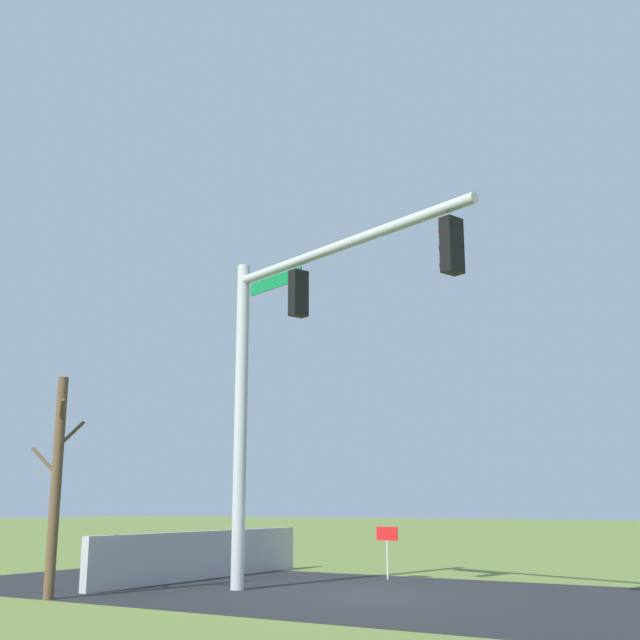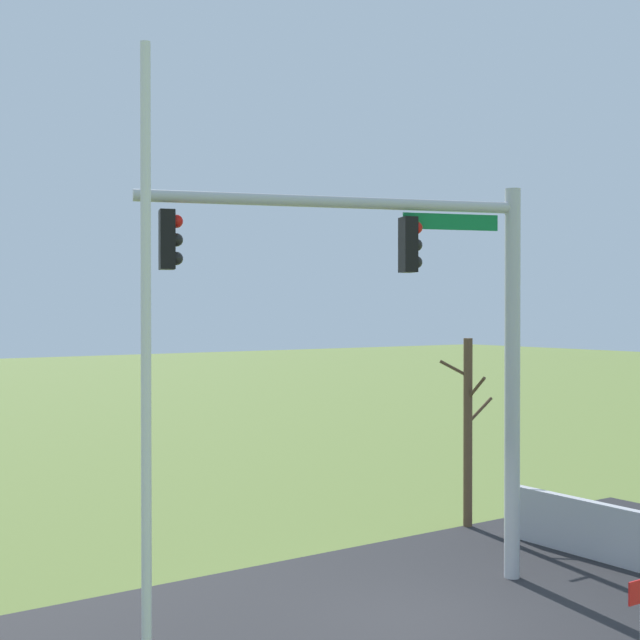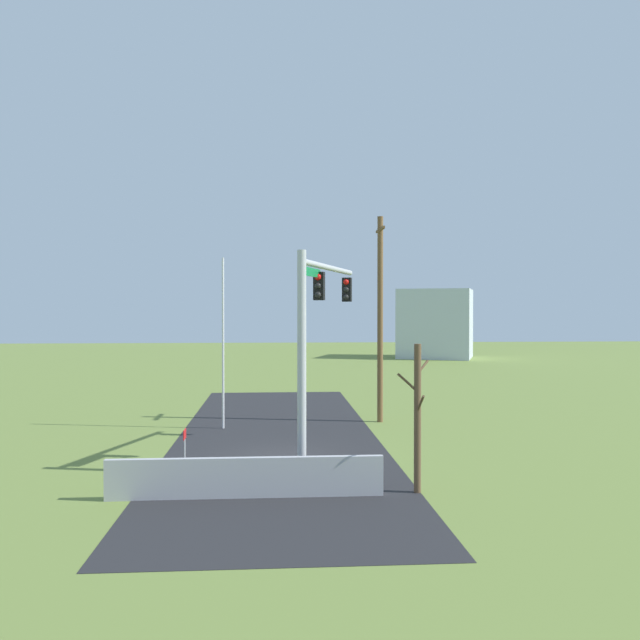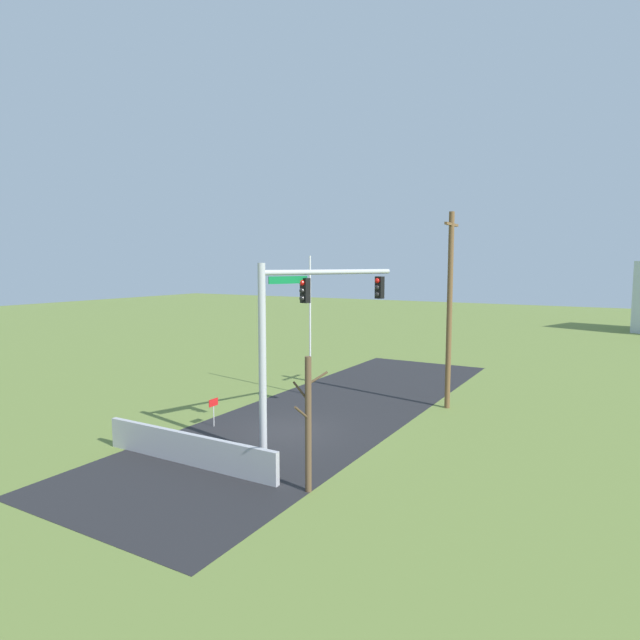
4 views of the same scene
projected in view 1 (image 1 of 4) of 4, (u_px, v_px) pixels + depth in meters
ground_plane at (372, 595)px, 16.20m from camera, size 160.00×160.00×0.00m
road_surface at (576, 607)px, 14.19m from camera, size 28.00×8.00×0.01m
sidewalk_corner at (199, 588)px, 17.48m from camera, size 6.00×6.00×0.01m
retaining_fence at (204, 555)px, 19.58m from camera, size 0.20×7.62×1.12m
signal_mast at (290, 348)px, 16.75m from camera, size 6.49×2.47×7.03m
bare_tree at (56, 482)px, 15.81m from camera, size 1.27×1.02×4.22m
open_sign at (387, 540)px, 19.56m from camera, size 0.56×0.04×1.22m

